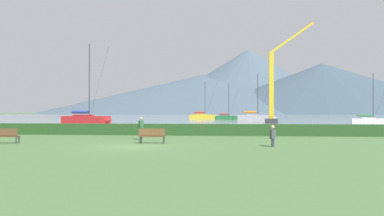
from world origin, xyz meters
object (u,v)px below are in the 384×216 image
object	(u,v)px
sailboat_slip_3	(371,121)
sailboat_slip_7	(227,117)
park_bench_near_path	(152,135)
sailboat_slip_1	(203,116)
sailboat_slip_0	(86,119)
dock_crane	(273,91)
person_seated_viewer	(273,135)
person_standing_walker	(141,126)
park_bench_under_tree	(5,135)
sailboat_slip_5	(255,117)

from	to	relation	value
sailboat_slip_3	sailboat_slip_7	world-z (taller)	sailboat_slip_7
park_bench_near_path	sailboat_slip_1	bearing A→B (deg)	87.46
sailboat_slip_0	dock_crane	bearing A→B (deg)	23.91
dock_crane	sailboat_slip_0	bearing A→B (deg)	-171.07
sailboat_slip_1	park_bench_near_path	xyz separation A→B (m)	(2.50, -83.49, -0.16)
sailboat_slip_3	sailboat_slip_1	bearing A→B (deg)	138.26
sailboat_slip_0	person_seated_viewer	size ratio (longest dim) A/B	10.68
sailboat_slip_1	person_seated_viewer	xyz separation A→B (m)	(9.90, -85.13, -0.01)
sailboat_slip_3	person_seated_viewer	xyz separation A→B (m)	(-20.39, -42.93, 0.14)
sailboat_slip_0	person_standing_walker	xyz separation A→B (m)	(17.67, -35.66, 0.19)
sailboat_slip_3	person_standing_walker	xyz separation A→B (m)	(-29.17, -38.49, 0.43)
sailboat_slip_7	person_seated_viewer	distance (m)	75.50
sailboat_slip_7	dock_crane	distance (m)	31.88
sailboat_slip_1	dock_crane	xyz separation A→B (m)	(14.89, -40.08, 4.95)
sailboat_slip_0	park_bench_under_tree	world-z (taller)	sailboat_slip_0
person_seated_viewer	dock_crane	distance (m)	45.59
sailboat_slip_1	person_seated_viewer	world-z (taller)	sailboat_slip_1
sailboat_slip_0	sailboat_slip_1	distance (m)	47.96
sailboat_slip_1	sailboat_slip_7	xyz separation A→B (m)	(6.70, -9.69, -0.13)
park_bench_near_path	park_bench_under_tree	distance (m)	9.38
sailboat_slip_0	sailboat_slip_7	distance (m)	42.29
park_bench_near_path	dock_crane	size ratio (longest dim) A/B	0.10
sailboat_slip_1	sailboat_slip_3	xyz separation A→B (m)	(30.29, -42.19, -0.15)
sailboat_slip_3	park_bench_under_tree	bearing A→B (deg)	-118.75
sailboat_slip_0	park_bench_under_tree	distance (m)	40.57
park_bench_near_path	sailboat_slip_5	bearing A→B (deg)	76.34
sailboat_slip_1	park_bench_under_tree	distance (m)	84.69
sailboat_slip_5	person_standing_walker	distance (m)	62.99
sailboat_slip_3	person_standing_walker	world-z (taller)	sailboat_slip_3
sailboat_slip_7	sailboat_slip_1	bearing A→B (deg)	131.24
sailboat_slip_0	park_bench_under_tree	size ratio (longest dim) A/B	7.51
sailboat_slip_0	person_seated_viewer	bearing A→B (deg)	-41.62
sailboat_slip_1	park_bench_near_path	world-z (taller)	sailboat_slip_1
sailboat_slip_0	park_bench_near_path	distance (m)	42.93
sailboat_slip_5	dock_crane	world-z (taller)	dock_crane
sailboat_slip_7	person_standing_walker	size ratio (longest dim) A/B	5.53
sailboat_slip_7	dock_crane	xyz separation A→B (m)	(8.20, -30.39, 5.08)
sailboat_slip_0	sailboat_slip_5	bearing A→B (deg)	56.31
sailboat_slip_1	person_standing_walker	bearing A→B (deg)	-83.01
sailboat_slip_5	dock_crane	distance (m)	21.84
sailboat_slip_1	sailboat_slip_5	world-z (taller)	sailboat_slip_5
sailboat_slip_5	park_bench_near_path	distance (m)	65.50
sailboat_slip_7	person_seated_viewer	xyz separation A→B (m)	(3.20, -75.43, 0.12)
sailboat_slip_0	sailboat_slip_7	bearing A→B (deg)	71.64
sailboat_slip_7	person_standing_walker	distance (m)	71.21
person_seated_viewer	sailboat_slip_7	bearing A→B (deg)	107.46
person_seated_viewer	sailboat_slip_3	bearing A→B (deg)	79.63
sailboat_slip_0	person_standing_walker	bearing A→B (deg)	-48.66
sailboat_slip_0	person_seated_viewer	distance (m)	48.04
sailboat_slip_1	sailboat_slip_7	bearing A→B (deg)	-49.16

